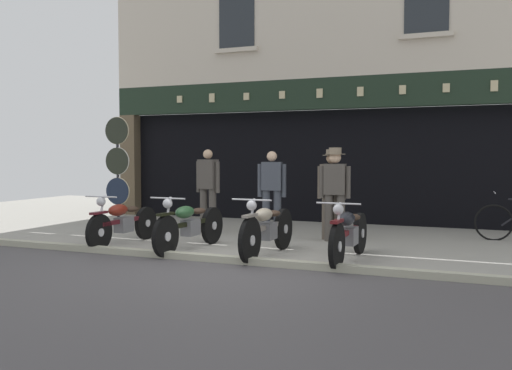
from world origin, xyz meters
TOP-DOWN VIEW (x-y plane):
  - ground at (0.00, -0.98)m, footprint 22.78×22.00m
  - shop_facade at (0.00, 7.01)m, footprint 11.08×4.42m
  - motorcycle_left at (-2.39, 0.86)m, footprint 0.62×1.93m
  - motorcycle_center_left at (-1.05, 0.80)m, footprint 0.62×2.10m
  - motorcycle_center at (0.31, 0.80)m, footprint 0.62×2.02m
  - motorcycle_center_right at (1.57, 0.84)m, footprint 0.62×2.03m
  - salesman_left at (-1.71, 2.79)m, footprint 0.55×0.28m
  - shopkeeper_center at (-0.37, 2.85)m, footprint 0.55×0.28m
  - salesman_right at (0.93, 2.62)m, footprint 0.56×0.36m
  - assistant_far_right at (0.84, 2.76)m, footprint 0.55×0.33m
  - tyre_sign_pole at (-4.19, 3.22)m, footprint 0.62×0.06m
  - advert_board_near at (2.09, 5.40)m, footprint 0.77×0.03m

SIDE VIEW (x-z plane):
  - ground at x=0.00m, z-range -0.13..0.05m
  - motorcycle_left at x=-2.39m, z-range -0.04..0.86m
  - motorcycle_center_left at x=-1.05m, z-range -0.04..0.89m
  - motorcycle_center_right at x=1.57m, z-range -0.03..0.88m
  - motorcycle_center at x=0.31m, z-range -0.03..0.90m
  - shopkeeper_center at x=-0.37m, z-range 0.09..1.72m
  - assistant_far_right at x=0.84m, z-range 0.09..1.75m
  - salesman_left at x=-1.71m, z-range 0.09..1.76m
  - salesman_right at x=0.93m, z-range 0.10..1.80m
  - tyre_sign_pole at x=-4.19m, z-range 0.19..2.61m
  - shop_facade at x=0.00m, z-range -1.46..4.91m
  - advert_board_near at x=2.09m, z-range 1.29..2.38m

